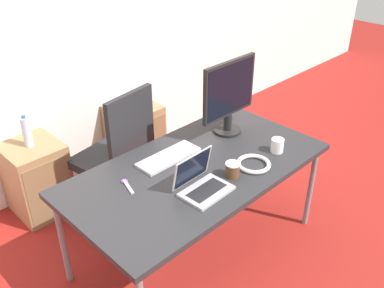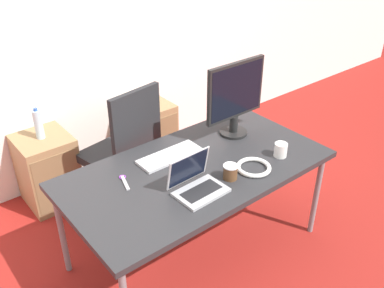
{
  "view_description": "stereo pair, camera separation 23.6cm",
  "coord_description": "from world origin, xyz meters",
  "px_view_note": "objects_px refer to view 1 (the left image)",
  "views": [
    {
      "loc": [
        -1.65,
        -1.63,
        2.26
      ],
      "look_at": [
        0.0,
        0.05,
        0.87
      ],
      "focal_mm": 40.0,
      "sensor_mm": 36.0,
      "label": 1
    },
    {
      "loc": [
        -1.48,
        -1.78,
        2.26
      ],
      "look_at": [
        0.0,
        0.05,
        0.87
      ],
      "focal_mm": 40.0,
      "sensor_mm": 36.0,
      "label": 2
    }
  ],
  "objects_px": {
    "water_bottle": "(27,132)",
    "laptop_center": "(202,183)",
    "coffee_cup_white": "(277,145)",
    "coffee_cup_brown": "(233,170)",
    "office_chair": "(117,167)",
    "keyboard": "(169,157)",
    "cabinet_right": "(135,136)",
    "cabinet_left": "(37,178)",
    "cable_coil": "(254,164)",
    "monitor": "(229,95)"
  },
  "relations": [
    {
      "from": "water_bottle",
      "to": "laptop_center",
      "type": "height_order",
      "value": "laptop_center"
    },
    {
      "from": "coffee_cup_brown",
      "to": "water_bottle",
      "type": "bearing_deg",
      "value": 114.19
    },
    {
      "from": "water_bottle",
      "to": "coffee_cup_white",
      "type": "relative_size",
      "value": 2.63
    },
    {
      "from": "coffee_cup_white",
      "to": "laptop_center",
      "type": "bearing_deg",
      "value": 175.38
    },
    {
      "from": "coffee_cup_brown",
      "to": "monitor",
      "type": "bearing_deg",
      "value": 44.36
    },
    {
      "from": "coffee_cup_white",
      "to": "keyboard",
      "type": "bearing_deg",
      "value": 142.33
    },
    {
      "from": "laptop_center",
      "to": "keyboard",
      "type": "distance_m",
      "value": 0.41
    },
    {
      "from": "office_chair",
      "to": "coffee_cup_brown",
      "type": "height_order",
      "value": "office_chair"
    },
    {
      "from": "cabinet_right",
      "to": "cable_coil",
      "type": "distance_m",
      "value": 1.54
    },
    {
      "from": "cabinet_left",
      "to": "water_bottle",
      "type": "height_order",
      "value": "water_bottle"
    },
    {
      "from": "office_chair",
      "to": "cabinet_right",
      "type": "distance_m",
      "value": 0.71
    },
    {
      "from": "cabinet_left",
      "to": "coffee_cup_brown",
      "type": "height_order",
      "value": "coffee_cup_brown"
    },
    {
      "from": "water_bottle",
      "to": "keyboard",
      "type": "relative_size",
      "value": 0.57
    },
    {
      "from": "monitor",
      "to": "laptop_center",
      "type": "bearing_deg",
      "value": -150.49
    },
    {
      "from": "cabinet_left",
      "to": "cable_coil",
      "type": "xyz_separation_m",
      "value": [
        0.84,
        -1.47,
        0.43
      ]
    },
    {
      "from": "cabinet_left",
      "to": "cabinet_right",
      "type": "relative_size",
      "value": 1.0
    },
    {
      "from": "water_bottle",
      "to": "cable_coil",
      "type": "xyz_separation_m",
      "value": [
        0.84,
        -1.47,
        0.01
      ]
    },
    {
      "from": "cabinet_right",
      "to": "laptop_center",
      "type": "distance_m",
      "value": 1.59
    },
    {
      "from": "monitor",
      "to": "keyboard",
      "type": "distance_m",
      "value": 0.63
    },
    {
      "from": "cabinet_right",
      "to": "coffee_cup_brown",
      "type": "relative_size",
      "value": 6.32
    },
    {
      "from": "laptop_center",
      "to": "keyboard",
      "type": "height_order",
      "value": "laptop_center"
    },
    {
      "from": "monitor",
      "to": "coffee_cup_brown",
      "type": "height_order",
      "value": "monitor"
    },
    {
      "from": "cabinet_left",
      "to": "cabinet_right",
      "type": "bearing_deg",
      "value": 0.0
    },
    {
      "from": "cabinet_left",
      "to": "laptop_center",
      "type": "xyz_separation_m",
      "value": [
        0.41,
        -1.41,
        0.47
      ]
    },
    {
      "from": "keyboard",
      "to": "laptop_center",
      "type": "bearing_deg",
      "value": -103.42
    },
    {
      "from": "cabinet_left",
      "to": "laptop_center",
      "type": "relative_size",
      "value": 1.96
    },
    {
      "from": "office_chair",
      "to": "water_bottle",
      "type": "relative_size",
      "value": 4.26
    },
    {
      "from": "laptop_center",
      "to": "coffee_cup_white",
      "type": "xyz_separation_m",
      "value": [
        0.68,
        -0.06,
        0.0
      ]
    },
    {
      "from": "cabinet_left",
      "to": "laptop_center",
      "type": "bearing_deg",
      "value": -73.79
    },
    {
      "from": "coffee_cup_white",
      "to": "coffee_cup_brown",
      "type": "bearing_deg",
      "value": 177.31
    },
    {
      "from": "water_bottle",
      "to": "cabinet_left",
      "type": "bearing_deg",
      "value": -90.0
    },
    {
      "from": "laptop_center",
      "to": "coffee_cup_white",
      "type": "distance_m",
      "value": 0.69
    },
    {
      "from": "water_bottle",
      "to": "keyboard",
      "type": "distance_m",
      "value": 1.14
    },
    {
      "from": "water_bottle",
      "to": "monitor",
      "type": "xyz_separation_m",
      "value": [
        1.07,
        -1.05,
        0.29
      ]
    },
    {
      "from": "office_chair",
      "to": "keyboard",
      "type": "xyz_separation_m",
      "value": [
        0.05,
        -0.56,
        0.32
      ]
    },
    {
      "from": "laptop_center",
      "to": "monitor",
      "type": "xyz_separation_m",
      "value": [
        0.65,
        0.37,
        0.25
      ]
    },
    {
      "from": "cabinet_right",
      "to": "coffee_cup_white",
      "type": "xyz_separation_m",
      "value": [
        0.11,
        -1.47,
        0.47
      ]
    },
    {
      "from": "laptop_center",
      "to": "cable_coil",
      "type": "bearing_deg",
      "value": -7.23
    },
    {
      "from": "cabinet_left",
      "to": "water_bottle",
      "type": "distance_m",
      "value": 0.42
    },
    {
      "from": "monitor",
      "to": "coffee_cup_brown",
      "type": "distance_m",
      "value": 0.63
    },
    {
      "from": "laptop_center",
      "to": "cable_coil",
      "type": "distance_m",
      "value": 0.43
    },
    {
      "from": "office_chair",
      "to": "cable_coil",
      "type": "relative_size",
      "value": 4.81
    },
    {
      "from": "office_chair",
      "to": "water_bottle",
      "type": "bearing_deg",
      "value": 134.64
    },
    {
      "from": "laptop_center",
      "to": "cabinet_left",
      "type": "bearing_deg",
      "value": 106.21
    },
    {
      "from": "office_chair",
      "to": "keyboard",
      "type": "height_order",
      "value": "office_chair"
    },
    {
      "from": "cabinet_right",
      "to": "water_bottle",
      "type": "height_order",
      "value": "water_bottle"
    },
    {
      "from": "office_chair",
      "to": "coffee_cup_white",
      "type": "bearing_deg",
      "value": -57.64
    },
    {
      "from": "coffee_cup_white",
      "to": "coffee_cup_brown",
      "type": "relative_size",
      "value": 1.02
    },
    {
      "from": "keyboard",
      "to": "monitor",
      "type": "bearing_deg",
      "value": -2.87
    },
    {
      "from": "cabinet_left",
      "to": "cable_coil",
      "type": "distance_m",
      "value": 1.75
    }
  ]
}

